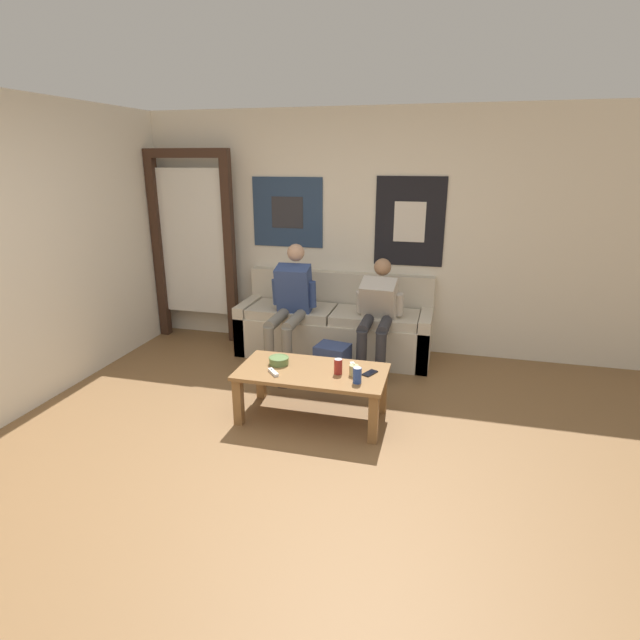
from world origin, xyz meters
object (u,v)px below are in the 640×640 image
Objects in this scene: couch at (335,327)px; coffee_table at (312,378)px; cell_phone at (370,373)px; drink_can_red at (338,366)px; person_seated_adult at (290,303)px; game_controller_near_right at (354,366)px; game_controller_near_left at (273,372)px; person_seated_teen at (377,313)px; pillar_candle at (354,370)px; drink_can_blue at (357,375)px; backpack at (332,366)px; ceramic_bowl at (279,360)px.

couch is 1.45m from coffee_table.
cell_phone reaches higher than coffee_table.
couch is at bearing 104.09° from drink_can_red.
person_seated_adult is 1.25m from game_controller_near_right.
game_controller_near_left is at bearing -78.56° from person_seated_adult.
person_seated_teen is at bearing 95.52° from cell_phone.
coffee_table is at bearing 176.33° from drink_can_red.
drink_can_red is (-0.13, -0.00, 0.02)m from pillar_candle.
drink_can_blue is 0.21m from cell_phone.
couch is 21.39× the size of pillar_candle.
coffee_table is at bearing 27.32° from game_controller_near_left.
person_seated_adult reaches higher than drink_can_red.
pillar_candle is at bearing -71.31° from couch.
backpack is at bearing -35.14° from person_seated_adult.
pillar_candle reaches higher than cell_phone.
cell_phone is (0.45, -0.63, 0.25)m from backpack.
backpack is 2.67× the size of game_controller_near_right.
ceramic_bowl is at bearing 172.67° from drink_can_red.
person_seated_teen is at bearing 71.69° from coffee_table.
drink_can_red is 0.18m from game_controller_near_right.
drink_can_red is at bearing -72.95° from backpack.
couch is 0.79m from backpack.
game_controller_near_left is at bearing -117.41° from person_seated_teen.
person_seated_teen is 7.59× the size of game_controller_near_right.
cell_phone is (0.07, 0.19, -0.06)m from drink_can_blue.
game_controller_near_right is (0.10, 0.15, -0.05)m from drink_can_red.
pillar_candle reaches higher than backpack.
ceramic_bowl is at bearing -122.49° from person_seated_teen.
ceramic_bowl is 1.35× the size of drink_can_blue.
ceramic_bowl is 0.64m from pillar_candle.
game_controller_near_right is 0.17m from cell_phone.
cell_phone is at bearing 14.69° from game_controller_near_left.
pillar_candle is at bearing -153.46° from cell_phone.
coffee_table is 0.32m from game_controller_near_left.
pillar_candle reaches higher than ceramic_bowl.
person_seated_teen is 2.84× the size of backpack.
person_seated_adult is at bearing 101.44° from game_controller_near_left.
person_seated_adult is at bearing 144.86° from backpack.
couch reaches higher than backpack.
pillar_candle is at bearing 111.04° from drink_can_blue.
person_seated_teen reaches higher than game_controller_near_left.
pillar_candle is at bearing -63.81° from backpack.
drink_can_blue is 0.67m from game_controller_near_left.
person_seated_teen is (0.51, -0.35, 0.31)m from couch.
person_seated_teen is 6.55× the size of ceramic_bowl.
person_seated_adult is 0.80m from backpack.
backpack is at bearing 115.39° from drink_can_blue.
ceramic_bowl is 0.20m from game_controller_near_left.
couch is 1.54m from pillar_candle.
game_controller_near_left is at bearing -165.31° from drink_can_red.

